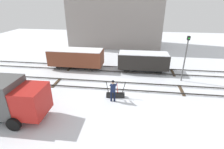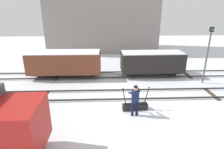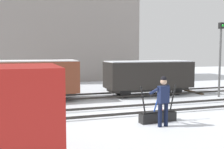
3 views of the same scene
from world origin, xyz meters
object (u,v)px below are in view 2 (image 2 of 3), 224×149
(signal_post, at_px, (208,51))
(freight_car_back_track, at_px, (152,62))
(freight_car_near_switch, at_px, (65,62))
(rail_worker, at_px, (135,98))
(switch_lever_frame, at_px, (135,106))

(signal_post, height_order, freight_car_back_track, signal_post)
(freight_car_near_switch, bearing_deg, rail_worker, -51.60)
(signal_post, bearing_deg, freight_car_back_track, 153.05)
(switch_lever_frame, height_order, signal_post, signal_post)
(signal_post, distance_m, freight_car_near_switch, 11.64)
(rail_worker, height_order, freight_car_near_switch, freight_car_near_switch)
(rail_worker, bearing_deg, switch_lever_frame, 72.14)
(switch_lever_frame, relative_size, signal_post, 0.37)
(switch_lever_frame, height_order, freight_car_back_track, freight_car_back_track)
(freight_car_back_track, xyz_separation_m, freight_car_near_switch, (-7.61, -0.00, 0.05))
(rail_worker, relative_size, freight_car_near_switch, 0.30)
(switch_lever_frame, relative_size, rail_worker, 0.88)
(switch_lever_frame, bearing_deg, signal_post, 27.08)
(switch_lever_frame, distance_m, signal_post, 7.73)
(rail_worker, relative_size, freight_car_back_track, 0.34)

